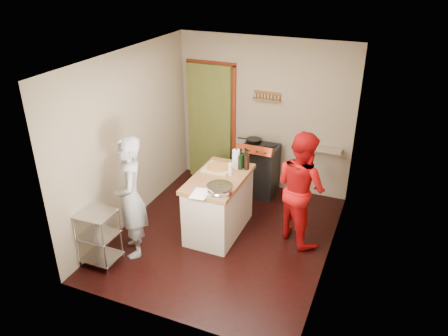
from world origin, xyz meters
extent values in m
plane|color=black|center=(0.00, 0.00, 0.00)|extent=(3.50, 3.50, 0.00)
cube|color=gray|center=(0.00, 1.75, 1.30)|extent=(3.00, 0.04, 2.60)
cube|color=#565B23|center=(-0.95, 1.80, 1.05)|extent=(0.80, 0.40, 2.10)
cube|color=maroon|center=(-1.37, 1.73, 1.05)|extent=(0.06, 0.06, 2.10)
cube|color=maroon|center=(-0.53, 1.73, 1.05)|extent=(0.06, 0.06, 2.10)
cube|color=maroon|center=(-0.95, 1.73, 2.10)|extent=(0.90, 0.06, 0.06)
cube|color=brown|center=(0.05, 1.70, 1.60)|extent=(0.46, 0.09, 0.03)
cube|color=brown|center=(0.05, 1.74, 1.66)|extent=(0.46, 0.02, 0.12)
cube|color=olive|center=(0.05, 1.70, 1.66)|extent=(0.42, 0.04, 0.07)
cube|color=gray|center=(0.95, 1.65, 0.90)|extent=(0.80, 0.18, 0.04)
cube|color=black|center=(0.75, 1.65, 1.02)|extent=(0.10, 0.14, 0.22)
cube|color=gray|center=(-1.50, 0.00, 1.30)|extent=(0.04, 3.50, 2.60)
cube|color=gray|center=(1.50, 0.00, 1.30)|extent=(0.04, 3.50, 2.60)
cube|color=white|center=(0.00, 0.00, 2.61)|extent=(3.00, 3.50, 0.02)
cube|color=black|center=(0.05, 1.43, 0.40)|extent=(0.60, 0.55, 0.80)
cube|color=black|center=(0.05, 1.43, 0.83)|extent=(0.60, 0.55, 0.06)
cube|color=maroon|center=(0.05, 1.15, 0.92)|extent=(0.60, 0.15, 0.17)
cylinder|color=black|center=(-0.10, 1.56, 0.91)|extent=(0.26, 0.26, 0.05)
cylinder|color=silver|center=(-1.50, -1.38, 0.40)|extent=(0.02, 0.02, 0.80)
cylinder|color=silver|center=(-1.06, -1.38, 0.40)|extent=(0.02, 0.02, 0.80)
cylinder|color=silver|center=(-1.50, -1.02, 0.40)|extent=(0.02, 0.02, 0.80)
cylinder|color=silver|center=(-1.06, -1.02, 0.40)|extent=(0.02, 0.02, 0.80)
cube|color=silver|center=(-1.28, -1.20, 0.10)|extent=(0.48, 0.40, 0.02)
cube|color=silver|center=(-1.28, -1.20, 0.45)|extent=(0.48, 0.40, 0.02)
cube|color=silver|center=(-1.28, -1.20, 0.78)|extent=(0.48, 0.40, 0.02)
cube|color=beige|center=(-0.12, 0.10, 0.42)|extent=(0.65, 1.14, 0.85)
cube|color=olive|center=(-0.12, 0.10, 0.88)|extent=(0.71, 1.20, 0.06)
cube|color=tan|center=(-0.23, 0.33, 0.92)|extent=(0.40, 0.40, 0.02)
cylinder|color=#B47938|center=(-0.23, 0.33, 0.94)|extent=(0.32, 0.32, 0.02)
ellipsoid|color=silver|center=(0.07, -0.31, 0.96)|extent=(0.35, 0.35, 0.11)
cylinder|color=white|center=(0.00, 0.48, 1.05)|extent=(0.12, 0.12, 0.28)
cylinder|color=silver|center=(0.01, 0.22, 0.99)|extent=(0.06, 0.06, 0.17)
cube|color=white|center=(-0.16, -0.44, 0.91)|extent=(0.24, 0.32, 0.00)
cylinder|color=black|center=(0.12, 0.52, 1.06)|extent=(0.08, 0.08, 0.31)
cylinder|color=black|center=(0.16, 0.48, 1.06)|extent=(0.08, 0.08, 0.31)
cylinder|color=black|center=(0.07, 0.46, 1.06)|extent=(0.08, 0.08, 0.31)
imported|color=#B3B4B8|center=(-1.00, -0.80, 0.85)|extent=(0.70, 0.74, 1.71)
imported|color=#AC0B0D|center=(1.00, 0.39, 0.83)|extent=(1.02, 0.98, 1.65)
camera|label=1|loc=(2.05, -4.92, 3.76)|focal=35.00mm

